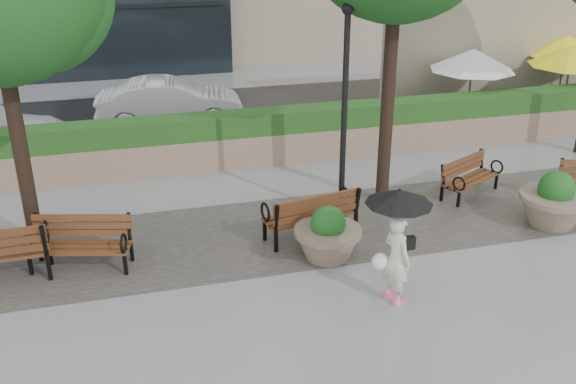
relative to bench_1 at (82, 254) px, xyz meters
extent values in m
plane|color=gray|center=(4.44, -2.58, -0.28)|extent=(100.00, 100.00, 0.00)
cube|color=#383330|center=(4.44, 0.42, -0.28)|extent=(28.00, 3.20, 0.01)
cube|color=#92765E|center=(4.44, 4.42, 0.12)|extent=(24.00, 0.80, 0.80)
cube|color=#23501A|center=(4.44, 4.42, 0.79)|extent=(24.00, 0.75, 0.55)
cube|color=tan|center=(13.94, 7.42, 1.72)|extent=(10.00, 0.60, 4.00)
cube|color=#23501A|center=(13.44, 5.22, 0.17)|extent=(8.00, 0.50, 0.90)
cube|color=black|center=(4.44, 8.42, -0.28)|extent=(40.00, 7.00, 0.00)
torus|color=black|center=(-0.56, 0.22, 0.42)|extent=(0.07, 0.42, 0.42)
cube|color=brown|center=(-0.01, -0.04, 0.15)|extent=(1.87, 0.98, 0.05)
cube|color=brown|center=(0.06, 0.23, 0.46)|extent=(1.76, 0.58, 0.42)
cube|color=black|center=(0.00, -0.01, -0.06)|extent=(1.89, 1.08, 0.46)
torus|color=black|center=(-0.87, 0.01, 0.33)|extent=(0.14, 0.37, 0.37)
torus|color=black|center=(0.76, -0.43, 0.33)|extent=(0.14, 0.37, 0.37)
cube|color=brown|center=(4.35, 0.11, 0.17)|extent=(1.95, 0.91, 0.05)
cube|color=brown|center=(4.41, -0.18, 0.50)|extent=(1.86, 0.49, 0.44)
cube|color=black|center=(4.36, 0.07, -0.04)|extent=(1.97, 1.02, 0.48)
torus|color=black|center=(5.18, 0.46, 0.36)|extent=(0.13, 0.39, 0.39)
torus|color=black|center=(3.45, 0.12, 0.36)|extent=(0.13, 0.39, 0.39)
cube|color=brown|center=(8.47, 1.08, 0.11)|extent=(1.64, 1.15, 0.04)
cube|color=brown|center=(8.36, 1.30, 0.38)|extent=(1.48, 0.82, 0.38)
cube|color=black|center=(8.46, 1.11, -0.08)|extent=(1.68, 1.23, 0.41)
torus|color=black|center=(7.87, 0.60, 0.27)|extent=(0.19, 0.31, 0.33)
torus|color=black|center=(9.21, 1.28, 0.27)|extent=(0.19, 0.31, 0.33)
torus|color=black|center=(9.99, -0.18, 0.36)|extent=(0.18, 0.38, 0.39)
cylinder|color=#7F6B56|center=(4.42, -0.81, 0.27)|extent=(1.25, 1.25, 0.10)
sphere|color=#134416|center=(4.42, -0.81, 0.44)|extent=(0.65, 0.65, 0.65)
cylinder|color=#7F6B56|center=(9.32, -0.69, 0.34)|extent=(1.40, 1.40, 0.11)
sphere|color=#134416|center=(9.32, -0.69, 0.53)|extent=(0.72, 0.72, 0.72)
cylinder|color=black|center=(5.25, 0.82, 1.84)|extent=(0.12, 0.12, 4.24)
cylinder|color=black|center=(5.25, 0.82, -0.13)|extent=(0.28, 0.28, 0.30)
sphere|color=black|center=(5.25, 0.82, 4.01)|extent=(0.24, 0.24, 0.24)
cylinder|color=black|center=(-0.88, 1.07, 2.11)|extent=(0.28, 0.28, 4.78)
cylinder|color=black|center=(6.40, 1.33, 2.49)|extent=(0.28, 0.28, 5.54)
cylinder|color=black|center=(10.96, 5.73, -0.23)|extent=(0.40, 0.40, 0.10)
cylinder|color=#99999E|center=(10.96, 5.73, 0.82)|extent=(0.06, 0.06, 2.20)
cone|color=white|center=(10.96, 5.73, 1.72)|extent=(2.50, 2.50, 0.60)
cylinder|color=black|center=(14.11, 5.50, -0.23)|extent=(0.40, 0.40, 0.10)
cylinder|color=#99999E|center=(14.11, 5.50, 0.82)|extent=(0.06, 0.06, 2.20)
cone|color=yellow|center=(14.11, 5.50, 1.72)|extent=(2.50, 2.50, 0.60)
cylinder|color=black|center=(14.97, 6.89, -0.23)|extent=(0.40, 0.40, 0.10)
cylinder|color=#99999E|center=(14.97, 6.89, 0.82)|extent=(0.06, 0.06, 2.20)
cone|color=yellow|center=(14.97, 6.89, 1.72)|extent=(2.50, 2.50, 0.60)
imported|color=silver|center=(2.39, 8.11, 0.42)|extent=(4.40, 1.82, 1.42)
imported|color=beige|center=(5.05, -2.45, 0.55)|extent=(0.58, 0.70, 1.67)
cube|color=#F2598C|center=(5.01, -2.34, -0.24)|extent=(0.17, 0.25, 0.08)
cube|color=#F2598C|center=(5.09, -2.58, -0.24)|extent=(0.17, 0.25, 0.08)
cube|color=black|center=(5.24, -2.34, 0.70)|extent=(0.19, 0.33, 0.23)
sphere|color=white|center=(4.84, -2.28, 0.39)|extent=(0.29, 0.29, 0.29)
cylinder|color=black|center=(5.03, -2.40, 1.17)|extent=(0.02, 0.02, 0.88)
cone|color=black|center=(5.03, -2.40, 1.59)|extent=(1.08, 1.08, 0.23)
camera|label=1|loc=(0.98, -10.77, 5.70)|focal=40.00mm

